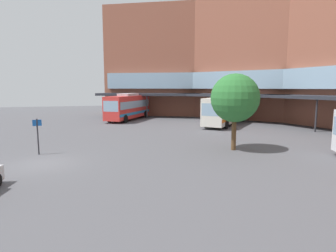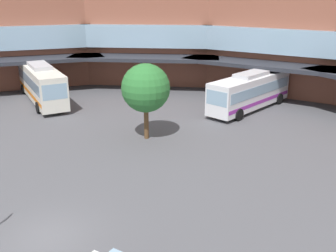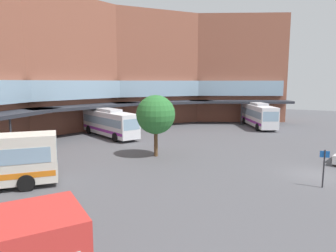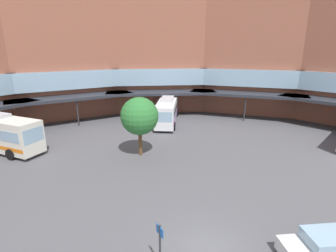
# 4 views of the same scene
# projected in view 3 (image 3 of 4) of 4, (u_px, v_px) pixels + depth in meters

# --- Properties ---
(ground_plane) EXTENTS (118.09, 118.09, 0.00)m
(ground_plane) POSITION_uv_depth(u_px,v_px,m) (313.00, 175.00, 23.35)
(ground_plane) COLOR #515156
(station_building) EXTENTS (74.24, 34.13, 18.65)m
(station_building) POSITION_uv_depth(u_px,v_px,m) (70.00, 65.00, 33.25)
(station_building) COLOR #93543F
(station_building) RESTS_ON ground
(bus_0) EXTENTS (6.69, 10.97, 3.63)m
(bus_0) POSITION_uv_depth(u_px,v_px,m) (109.00, 123.00, 39.46)
(bus_0) COLOR white
(bus_0) RESTS_ON ground
(bus_3) EXTENTS (10.69, 7.34, 3.82)m
(bus_3) POSITION_uv_depth(u_px,v_px,m) (259.00, 115.00, 47.65)
(bus_3) COLOR white
(bus_3) RESTS_ON ground
(plaza_tree) EXTENTS (3.70, 3.70, 5.88)m
(plaza_tree) POSITION_uv_depth(u_px,v_px,m) (156.00, 115.00, 28.63)
(plaza_tree) COLOR brown
(plaza_tree) RESTS_ON ground
(stop_sign_post) EXTENTS (0.16, 0.60, 2.61)m
(stop_sign_post) POSITION_uv_depth(u_px,v_px,m) (324.00, 165.00, 20.33)
(stop_sign_post) COLOR #2D2D33
(stop_sign_post) RESTS_ON ground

